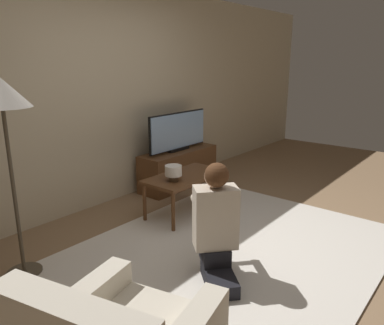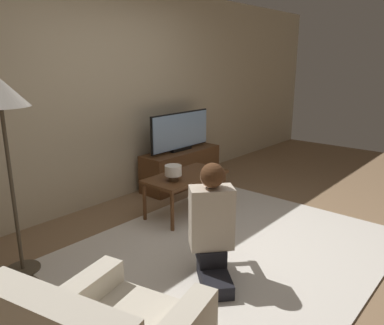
% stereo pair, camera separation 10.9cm
% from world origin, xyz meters
% --- Properties ---
extents(ground_plane, '(10.00, 10.00, 0.00)m').
position_xyz_m(ground_plane, '(0.00, 0.00, 0.00)').
color(ground_plane, '#896B4C').
extents(wall_back, '(10.00, 0.06, 2.60)m').
position_xyz_m(wall_back, '(0.00, 1.93, 1.30)').
color(wall_back, beige).
rests_on(wall_back, ground_plane).
extents(rug, '(2.89, 2.40, 0.02)m').
position_xyz_m(rug, '(0.00, 0.00, 0.01)').
color(rug, silver).
rests_on(rug, ground_plane).
extents(tv_stand, '(1.22, 0.40, 0.51)m').
position_xyz_m(tv_stand, '(1.05, 1.61, 0.25)').
color(tv_stand, brown).
rests_on(tv_stand, ground_plane).
extents(tv, '(1.09, 0.08, 0.52)m').
position_xyz_m(tv, '(1.05, 1.62, 0.77)').
color(tv, black).
rests_on(tv, tv_stand).
extents(coffee_table, '(0.96, 0.50, 0.47)m').
position_xyz_m(coffee_table, '(0.34, 0.89, 0.42)').
color(coffee_table, brown).
rests_on(coffee_table, ground_plane).
extents(floor_lamp, '(0.42, 0.42, 1.60)m').
position_xyz_m(floor_lamp, '(-1.46, 1.11, 1.39)').
color(floor_lamp, '#4C4233').
rests_on(floor_lamp, ground_plane).
extents(person_kneeling, '(0.70, 0.75, 0.95)m').
position_xyz_m(person_kneeling, '(-0.49, -0.12, 0.48)').
color(person_kneeling, black).
rests_on(person_kneeling, rug).
extents(picture_frame, '(0.11, 0.01, 0.15)m').
position_xyz_m(picture_frame, '(0.25, 0.94, 0.54)').
color(picture_frame, brown).
rests_on(picture_frame, coffee_table).
extents(table_lamp, '(0.18, 0.18, 0.17)m').
position_xyz_m(table_lamp, '(0.10, 0.86, 0.57)').
color(table_lamp, '#4C3823').
rests_on(table_lamp, coffee_table).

